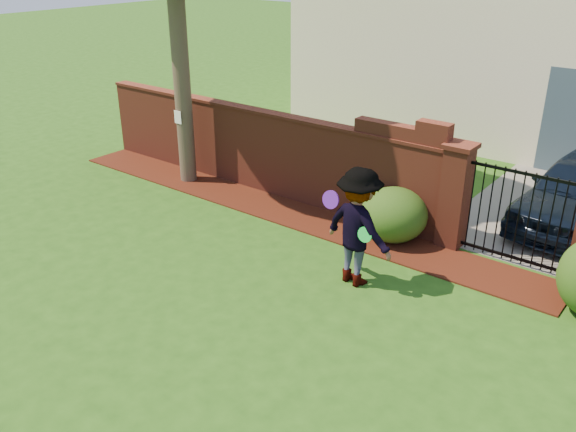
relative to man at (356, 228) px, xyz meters
The scene contains 12 objects.
ground 2.73m from the man, 133.01° to the right, with size 80.00×80.00×0.01m, color #244F13.
mulch_bed 3.21m from the man, 151.34° to the left, with size 11.10×1.08×0.03m, color #331109.
brick_wall 4.32m from the man, 150.37° to the left, with size 8.70×0.31×2.16m.
pillar_left 2.23m from the man, 72.84° to the left, with size 0.50×0.50×1.88m.
iron_gate 2.77m from the man, 50.50° to the left, with size 1.78×0.03×1.60m.
driveway 6.45m from the man, 74.00° to the left, with size 3.20×8.00×0.01m, color slate.
house 10.39m from the man, 94.16° to the left, with size 12.40×6.40×6.30m.
paper_notice 5.53m from the man, 165.88° to the left, with size 0.20×0.01×0.28m, color white.
shrub_left 1.79m from the man, 98.42° to the left, with size 1.20×1.20×0.98m, color #1C4514.
man is the anchor object (origin of this frame).
frisbee_purple 0.58m from the man, behind, with size 0.29×0.29×0.03m, color #611CB3.
frisbee_green 0.31m from the man, 34.06° to the right, with size 0.24×0.24×0.02m, color #1BD048.
Camera 1 is at (6.00, -5.33, 4.92)m, focal length 37.72 mm.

